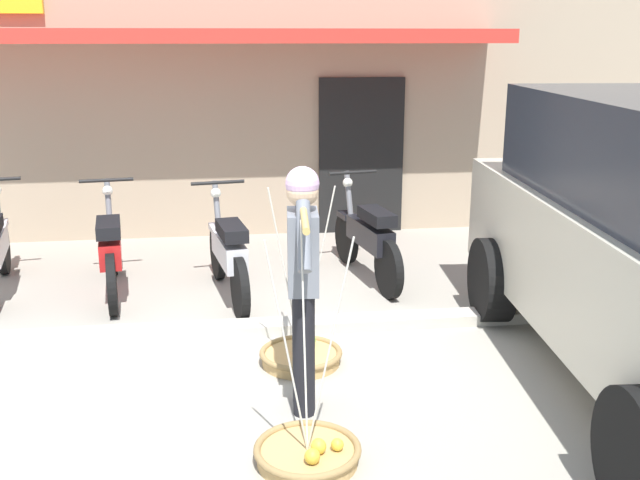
# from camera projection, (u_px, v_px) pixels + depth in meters

# --- Properties ---
(ground_plane) EXTENTS (90.00, 90.00, 0.00)m
(ground_plane) POSITION_uv_depth(u_px,v_px,m) (265.00, 367.00, 5.75)
(ground_plane) COLOR #9E998C
(sidewalk_curb) EXTENTS (20.00, 0.24, 0.10)m
(sidewalk_curb) POSITION_uv_depth(u_px,v_px,m) (260.00, 328.00, 6.41)
(sidewalk_curb) COLOR #BAB4A5
(sidewalk_curb) RESTS_ON ground
(fruit_vendor) EXTENTS (0.23, 1.40, 1.70)m
(fruit_vendor) POSITION_uv_depth(u_px,v_px,m) (303.00, 274.00, 4.88)
(fruit_vendor) COLOR black
(fruit_vendor) RESTS_ON ground
(fruit_basket_left_side) EXTENTS (0.65, 0.65, 1.45)m
(fruit_basket_left_side) POSITION_uv_depth(u_px,v_px,m) (301.00, 355.00, 5.80)
(fruit_basket_left_side) COLOR tan
(fruit_basket_left_side) RESTS_ON ground
(fruit_basket_right_side) EXTENTS (0.65, 0.65, 1.45)m
(fruit_basket_right_side) POSITION_uv_depth(u_px,v_px,m) (308.00, 452.00, 4.44)
(fruit_basket_right_side) COLOR tan
(fruit_basket_right_side) RESTS_ON ground
(motorcycle_second_in_row) EXTENTS (0.54, 1.82, 1.09)m
(motorcycle_second_in_row) POSITION_uv_depth(u_px,v_px,m) (111.00, 250.00, 7.28)
(motorcycle_second_in_row) COLOR black
(motorcycle_second_in_row) RESTS_ON ground
(motorcycle_third_in_row) EXTENTS (0.54, 1.81, 1.09)m
(motorcycle_third_in_row) POSITION_uv_depth(u_px,v_px,m) (228.00, 254.00, 7.16)
(motorcycle_third_in_row) COLOR black
(motorcycle_third_in_row) RESTS_ON ground
(motorcycle_end_of_row) EXTENTS (0.55, 1.81, 1.09)m
(motorcycle_end_of_row) POSITION_uv_depth(u_px,v_px,m) (368.00, 238.00, 7.71)
(motorcycle_end_of_row) COLOR black
(motorcycle_end_of_row) RESTS_ON ground
(storefront_building) EXTENTS (13.00, 6.00, 4.20)m
(storefront_building) POSITION_uv_depth(u_px,v_px,m) (208.00, 63.00, 11.37)
(storefront_building) COLOR tan
(storefront_building) RESTS_ON ground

